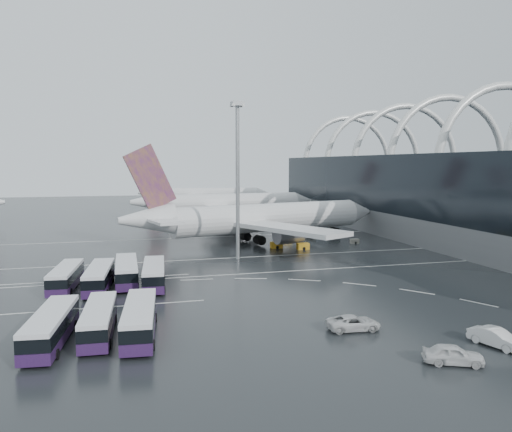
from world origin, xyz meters
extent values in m
plane|color=black|center=(0.00, 0.00, 0.00)|extent=(420.00, 420.00, 0.00)
cube|color=#55585A|center=(62.00, 20.00, 3.00)|extent=(42.00, 160.00, 6.00)
cube|color=black|center=(62.00, 20.00, 13.00)|extent=(42.00, 160.00, 14.00)
torus|color=silver|center=(58.00, 9.00, 18.00)|extent=(33.80, 1.80, 33.80)
torus|color=silver|center=(58.00, 28.00, 18.00)|extent=(33.80, 1.80, 33.80)
torus|color=silver|center=(58.00, 47.00, 18.00)|extent=(33.80, 1.80, 33.80)
torus|color=silver|center=(58.00, 66.00, 18.00)|extent=(33.80, 1.80, 33.80)
torus|color=silver|center=(58.00, 85.00, 18.00)|extent=(33.80, 1.80, 33.80)
cube|color=silver|center=(0.00, -2.00, 0.01)|extent=(120.00, 0.25, 0.01)
cube|color=silver|center=(0.00, 12.00, 0.01)|extent=(120.00, 0.25, 0.01)
cube|color=silver|center=(0.00, 40.00, 0.01)|extent=(120.00, 0.25, 0.01)
cube|color=silver|center=(-24.00, -16.00, 0.01)|extent=(28.00, 0.25, 0.01)
cube|color=silver|center=(-24.00, 0.00, 0.01)|extent=(28.00, 0.25, 0.01)
cylinder|color=silver|center=(12.21, 28.81, 5.66)|extent=(46.52, 17.66, 6.44)
cone|color=silver|center=(37.91, 35.34, 5.66)|extent=(8.04, 7.88, 6.44)
cone|color=silver|center=(-15.63, 21.73, 6.77)|extent=(12.35, 8.97, 6.44)
cube|color=#4B1969|center=(-14.56, 22.00, 14.99)|extent=(10.53, 3.28, 13.65)
cube|color=silver|center=(-13.48, 22.28, 6.77)|extent=(9.76, 20.60, 0.56)
cube|color=silver|center=(11.33, 14.26, 5.00)|extent=(19.25, 28.33, 0.89)
cube|color=silver|center=(4.49, 41.16, 5.00)|extent=(8.86, 28.04, 0.89)
cylinder|color=gray|center=(13.60, 18.85, 3.00)|extent=(6.85, 5.16, 3.77)
cylinder|color=gray|center=(8.68, 38.22, 3.00)|extent=(6.85, 5.16, 3.77)
cube|color=black|center=(7.91, 27.71, 1.22)|extent=(14.66, 10.17, 2.44)
cylinder|color=silver|center=(13.91, 75.07, 5.39)|extent=(43.01, 9.58, 6.13)
cone|color=silver|center=(38.33, 77.06, 5.39)|extent=(6.82, 6.63, 6.13)
cone|color=silver|center=(-12.62, 72.92, 6.45)|extent=(11.04, 6.97, 6.13)
cube|color=#4B1969|center=(-11.56, 73.00, 14.28)|extent=(10.21, 1.46, 13.00)
cube|color=silver|center=(-10.51, 73.09, 6.45)|extent=(6.29, 19.36, 0.53)
cube|color=silver|center=(10.76, 61.55, 4.76)|extent=(14.67, 27.46, 0.85)
cube|color=silver|center=(8.62, 87.91, 4.76)|extent=(10.72, 27.17, 0.85)
cylinder|color=gray|center=(13.63, 65.50, 2.86)|extent=(6.09, 4.06, 3.60)
cylinder|color=gray|center=(12.08, 84.48, 2.86)|extent=(6.09, 4.06, 3.60)
cube|color=black|center=(9.69, 74.73, 1.16)|extent=(13.20, 7.78, 2.33)
cylinder|color=silver|center=(15.07, 124.73, 5.08)|extent=(39.15, 12.40, 5.78)
cone|color=silver|center=(37.09, 120.86, 5.08)|extent=(6.89, 6.73, 5.78)
cone|color=silver|center=(-8.91, 128.94, 6.08)|extent=(10.81, 7.42, 5.78)
cube|color=#4B1969|center=(-7.93, 128.77, 13.45)|extent=(9.56, 2.25, 12.25)
cube|color=silver|center=(-6.95, 128.60, 6.08)|extent=(7.52, 18.44, 0.50)
cube|color=silver|center=(8.99, 113.15, 4.48)|extent=(7.85, 25.14, 0.80)
cube|color=silver|center=(13.30, 137.68, 4.48)|extent=(15.79, 25.71, 0.80)
cylinder|color=gray|center=(12.54, 116.07, 2.69)|extent=(5.98, 4.29, 3.39)
cylinder|color=gray|center=(15.64, 133.73, 2.69)|extent=(5.98, 4.29, 3.39)
cube|color=black|center=(11.15, 125.42, 1.10)|extent=(12.88, 8.35, 2.19)
cube|color=#29133B|center=(-28.11, -4.78, 0.89)|extent=(4.08, 13.07, 1.09)
cube|color=black|center=(-28.11, -4.78, 2.08)|extent=(4.11, 12.82, 1.29)
cube|color=silver|center=(-28.11, -4.78, 2.94)|extent=(4.08, 13.07, 0.45)
cylinder|color=black|center=(-27.13, -9.00, 0.49)|extent=(0.44, 1.02, 0.99)
cylinder|color=black|center=(-29.87, -8.74, 0.49)|extent=(0.44, 1.02, 0.99)
cylinder|color=black|center=(-26.35, -0.81, 0.49)|extent=(0.44, 1.02, 0.99)
cylinder|color=black|center=(-29.09, -0.55, 0.49)|extent=(0.44, 1.02, 0.99)
cube|color=#29133B|center=(-23.49, -6.45, 0.92)|extent=(4.04, 13.50, 1.13)
cube|color=black|center=(-23.49, -6.45, 2.15)|extent=(4.08, 13.23, 1.33)
cube|color=silver|center=(-23.49, -6.45, 3.04)|extent=(4.04, 13.50, 0.46)
cylinder|color=black|center=(-22.42, -10.80, 0.51)|extent=(0.44, 1.05, 1.02)
cylinder|color=black|center=(-25.26, -10.57, 0.51)|extent=(0.44, 1.05, 1.02)
cylinder|color=black|center=(-21.72, -2.32, 0.51)|extent=(0.44, 1.05, 1.02)
cylinder|color=black|center=(-24.56, -2.09, 0.51)|extent=(0.44, 1.05, 1.02)
cube|color=#29133B|center=(-19.68, -3.69, 0.95)|extent=(3.12, 13.77, 1.16)
cube|color=black|center=(-19.68, -3.69, 2.22)|extent=(3.18, 13.49, 1.38)
cube|color=silver|center=(-19.68, -3.69, 3.15)|extent=(3.12, 13.77, 0.48)
cylinder|color=black|center=(-18.23, -8.09, 0.53)|extent=(0.37, 1.06, 1.06)
cylinder|color=black|center=(-21.17, -8.08, 0.53)|extent=(0.37, 1.06, 1.06)
cylinder|color=black|center=(-18.20, 0.71, 0.53)|extent=(0.37, 1.06, 1.06)
cylinder|color=black|center=(-21.14, 0.72, 0.53)|extent=(0.37, 1.06, 1.06)
cube|color=#29133B|center=(-15.83, -6.44, 0.92)|extent=(3.99, 13.51, 1.13)
cube|color=black|center=(-15.83, -6.44, 2.15)|extent=(4.03, 13.25, 1.33)
cube|color=silver|center=(-15.83, -6.44, 3.05)|extent=(3.99, 13.51, 0.46)
cylinder|color=black|center=(-14.74, -10.80, 0.51)|extent=(0.44, 1.05, 1.02)
cylinder|color=black|center=(-17.58, -10.58, 0.51)|extent=(0.44, 1.05, 1.02)
cylinder|color=black|center=(-14.08, -2.30, 0.51)|extent=(0.44, 1.05, 1.02)
cylinder|color=black|center=(-16.93, -2.08, 0.51)|extent=(0.44, 1.05, 1.02)
cube|color=#29133B|center=(-27.16, -27.96, 0.91)|extent=(4.27, 13.41, 1.12)
cube|color=black|center=(-27.16, -27.96, 2.13)|extent=(4.30, 13.16, 1.32)
cube|color=silver|center=(-27.16, -27.96, 3.02)|extent=(4.27, 13.41, 0.46)
cylinder|color=black|center=(-26.18, -32.30, 0.51)|extent=(0.46, 1.04, 1.01)
cylinder|color=black|center=(-28.99, -32.01, 0.51)|extent=(0.46, 1.04, 1.01)
cylinder|color=black|center=(-25.32, -23.91, 0.51)|extent=(0.46, 1.04, 1.01)
cylinder|color=black|center=(-28.13, -23.62, 0.51)|extent=(0.46, 1.04, 1.01)
cube|color=#29133B|center=(-22.68, -26.67, 0.87)|extent=(3.48, 12.76, 1.07)
cube|color=black|center=(-22.68, -26.67, 2.04)|extent=(3.52, 12.51, 1.26)
cube|color=silver|center=(-22.68, -26.67, 2.89)|extent=(3.48, 12.76, 0.44)
cylinder|color=black|center=(-21.55, -30.78, 0.49)|extent=(0.39, 0.99, 0.97)
cylinder|color=black|center=(-24.25, -30.64, 0.49)|extent=(0.39, 0.99, 0.97)
cylinder|color=black|center=(-21.12, -22.71, 0.49)|extent=(0.39, 0.99, 0.97)
cylinder|color=black|center=(-23.82, -22.57, 0.49)|extent=(0.39, 0.99, 0.97)
cube|color=#29133B|center=(-18.58, -27.78, 0.94)|extent=(4.19, 13.73, 1.14)
cube|color=black|center=(-18.58, -27.78, 2.18)|extent=(4.22, 13.47, 1.35)
cube|color=silver|center=(-18.58, -27.78, 3.09)|extent=(4.19, 13.73, 0.47)
cylinder|color=black|center=(-17.51, -32.22, 0.52)|extent=(0.45, 1.07, 1.04)
cylinder|color=black|center=(-20.40, -31.97, 0.52)|extent=(0.45, 1.07, 1.04)
cylinder|color=black|center=(-16.76, -23.60, 0.52)|extent=(0.45, 1.07, 1.04)
cylinder|color=black|center=(-19.64, -23.35, 0.52)|extent=(0.45, 1.07, 1.04)
imported|color=silver|center=(3.72, -31.88, 0.80)|extent=(5.98, 3.13, 1.61)
imported|color=silver|center=(8.21, -42.56, 0.89)|extent=(5.66, 4.04, 1.79)
imported|color=silver|center=(15.04, -39.99, 0.89)|extent=(3.48, 5.73, 1.78)
cylinder|color=gray|center=(0.69, 10.59, 14.20)|extent=(0.71, 0.71, 28.40)
cube|color=gray|center=(0.69, 10.59, 28.71)|extent=(2.23, 2.23, 0.81)
cube|color=silver|center=(0.69, 10.59, 28.40)|extent=(2.03, 2.03, 0.41)
cube|color=gold|center=(16.20, 17.37, 0.67)|extent=(2.45, 1.45, 1.34)
cube|color=slate|center=(23.90, 32.81, 0.63)|extent=(2.32, 1.37, 1.27)
cube|color=gold|center=(11.31, 20.32, 0.67)|extent=(2.47, 1.46, 1.35)
cube|color=slate|center=(30.16, 21.75, 0.51)|extent=(1.89, 1.12, 1.03)
cube|color=gold|center=(16.63, 28.82, 0.54)|extent=(1.98, 1.17, 1.08)
camera|label=1|loc=(-19.93, -79.50, 17.85)|focal=35.00mm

